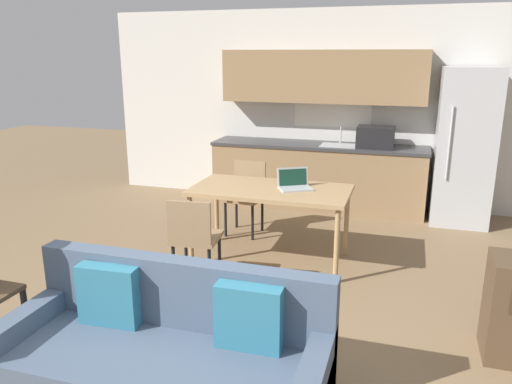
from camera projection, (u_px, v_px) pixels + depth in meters
The scene contains 8 objects.
wall_back at pixel (324, 108), 7.04m from camera, with size 6.40×0.07×2.70m.
kitchen_counter at pixel (320, 148), 6.90m from camera, with size 2.94×0.65×2.15m.
refrigerator at pixel (464, 147), 6.23m from camera, with size 0.69×0.77×1.95m.
dining_table at pixel (271, 195), 5.08m from camera, with size 1.60×0.84×0.78m.
couch at pixel (167, 354), 3.04m from camera, with size 1.98×0.80×0.85m.
dining_chair_near_left at pixel (194, 236), 4.56m from camera, with size 0.46×0.46×0.85m.
dining_chair_far_left at pixel (246, 193), 5.96m from camera, with size 0.44×0.44×0.85m.
laptop at pixel (294, 184), 5.05m from camera, with size 0.40×0.38×0.20m.
Camera 1 is at (1.18, -2.44, 2.09)m, focal length 35.00 mm.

